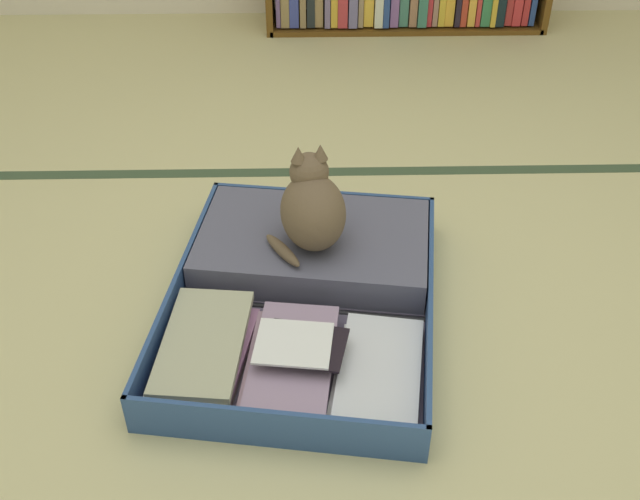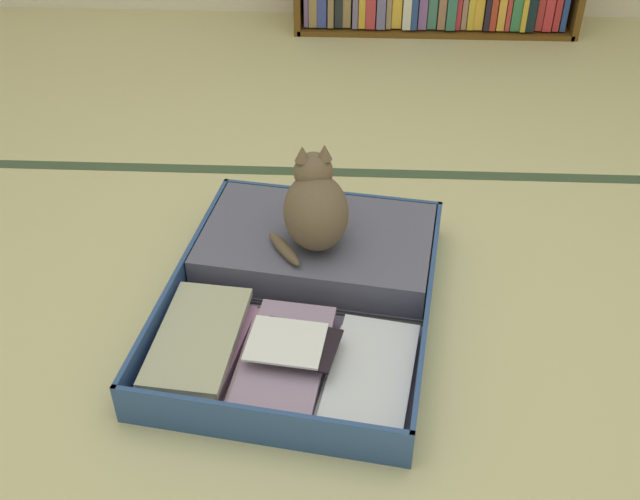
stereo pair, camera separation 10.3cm
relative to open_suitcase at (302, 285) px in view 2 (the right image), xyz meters
name	(u,v)px [view 2 (the right image)]	position (x,y,z in m)	size (l,w,h in m)	color
ground_plane	(330,374)	(0.08, -0.27, -0.05)	(10.00, 10.00, 0.00)	#C9BF87
tatami_border	(339,172)	(0.08, 0.65, -0.05)	(4.80, 0.05, 0.00)	#3A4D34
open_suitcase	(302,285)	(0.00, 0.00, 0.00)	(0.78, 0.95, 0.11)	navy
black_cat	(315,207)	(0.03, 0.11, 0.17)	(0.24, 0.25, 0.28)	brown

